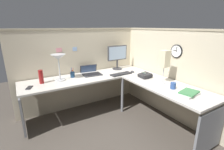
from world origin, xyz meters
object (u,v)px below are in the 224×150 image
Objects in this scene: cell_phone at (29,88)px; desk_lamp_paper at (165,60)px; pen_cup at (72,74)px; coffee_mug at (173,86)px; computer_mouse at (133,72)px; thermos_flask at (41,77)px; wall_clock at (177,51)px; laptop at (91,72)px; book_stack at (188,93)px; desk_lamp_dome at (58,59)px; monitor at (117,56)px; keyboard at (121,74)px; office_phone at (145,76)px.

desk_lamp_paper is (1.88, -0.87, 0.38)m from cell_phone.
coffee_mug is at bearing -50.04° from pen_cup.
computer_mouse is 1.68m from thermos_flask.
cell_phone is 0.65× the size of wall_clock.
laptop is 1.54m from coffee_mug.
book_stack is at bearing -13.65° from cell_phone.
computer_mouse is 1.17m from pen_cup.
desk_lamp_dome reaches higher than computer_mouse.
monitor reaches higher than pen_cup.
laptop is 2.27× the size of pen_cup.
desk_lamp_dome is (-0.61, -0.11, 0.34)m from laptop.
desk_lamp_dome is 1.85m from coffee_mug.
monitor is at bearing 64.66° from keyboard.
desk_lamp_paper reaches higher than monitor.
wall_clock is at bearing 2.65° from cell_phone.
cell_phone is at bearing -171.80° from monitor.
desk_lamp_dome is 0.62m from cell_phone.
book_stack is at bearing -54.85° from pen_cup.
monitor is 4.81× the size of computer_mouse.
laptop is 3.92× the size of computer_mouse.
laptop reaches higher than coffee_mug.
desk_lamp_paper is 0.33m from wall_clock.
wall_clock reaches higher than coffee_mug.
pen_cup is at bearing 147.98° from office_phone.
laptop is at bearing -178.46° from monitor.
monitor is at bearing 98.04° from desk_lamp_paper.
thermos_flask reaches higher than pen_cup.
desk_lamp_dome is at bearing 154.60° from office_phone.
book_stack is (-0.03, -1.25, 0.00)m from computer_mouse.
monitor is 0.48m from computer_mouse.
monitor is 2.27× the size of thermos_flask.
laptop is at bearing 117.93° from coffee_mug.
monitor is at bearing 1.54° from laptop.
coffee_mug is at bearing -142.01° from wall_clock.
keyboard is 1.40m from thermos_flask.
keyboard is 1.03m from coffee_mug.
desk_lamp_paper is (1.16, -1.05, 0.33)m from pen_cup.
laptop is 1.12m from cell_phone.
monitor reaches higher than laptop.
desk_lamp_dome is (-1.08, 0.25, 0.35)m from keyboard.
keyboard is (-0.15, -0.38, -0.28)m from monitor.
wall_clock reaches higher than computer_mouse.
monitor is 1.03m from pen_cup.
computer_mouse is 1.01m from coffee_mug.
desk_lamp_dome is at bearing 37.57° from cell_phone.
computer_mouse is at bearing -8.39° from thermos_flask.
computer_mouse is at bearing -25.14° from laptop.
coffee_mug is at bearing 90.28° from book_stack.
book_stack is (1.62, -1.50, -0.09)m from thermos_flask.
desk_lamp_dome reaches higher than thermos_flask.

